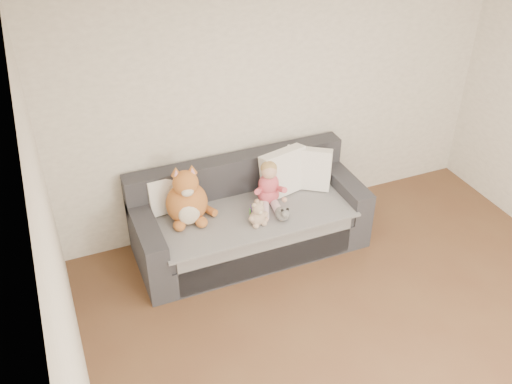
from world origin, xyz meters
TOP-DOWN VIEW (x-y plane):
  - room_shell at (0.00, 0.42)m, footprint 5.00×5.00m
  - sofa at (-0.52, 2.06)m, footprint 2.20×0.94m
  - cushion_left at (-1.22, 2.30)m, footprint 0.40×0.20m
  - cushion_right_back at (-0.10, 2.17)m, footprint 0.51×0.32m
  - cushion_right_front at (0.16, 2.16)m, footprint 0.48×0.42m
  - toddler at (-0.32, 2.02)m, footprint 0.31×0.45m
  - plush_cat at (-1.11, 2.07)m, footprint 0.46×0.40m
  - teddy_bear at (-0.54, 1.76)m, footprint 0.20×0.15m
  - plush_cow at (-0.31, 1.74)m, footprint 0.13×0.20m
  - sippy_cup at (-0.52, 1.91)m, footprint 0.11×0.09m

SIDE VIEW (x-z plane):
  - sofa at x=-0.52m, z-range -0.12..0.73m
  - plush_cow at x=-0.31m, z-range 0.46..0.62m
  - sippy_cup at x=-0.52m, z-range 0.48..0.61m
  - teddy_bear at x=-0.54m, z-range 0.45..0.69m
  - cushion_left at x=-1.22m, z-range 0.47..0.83m
  - toddler at x=-0.32m, z-range 0.44..0.88m
  - cushion_right_front at x=0.16m, z-range 0.47..0.89m
  - plush_cat at x=-1.11m, z-range 0.39..0.98m
  - cushion_right_back at x=-0.10m, z-range 0.47..0.92m
  - room_shell at x=0.00m, z-range -1.20..3.80m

